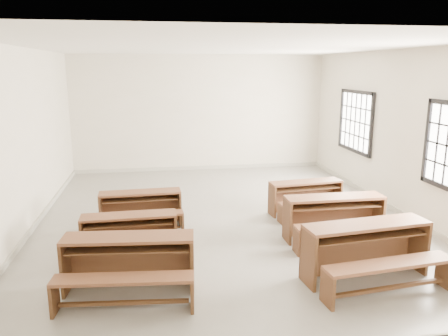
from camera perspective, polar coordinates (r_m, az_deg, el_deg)
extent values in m
plane|color=gray|center=(8.50, 0.00, -6.58)|extent=(8.50, 8.50, 0.00)
cube|color=silver|center=(8.02, 0.00, 15.33)|extent=(7.00, 8.50, 0.05)
cube|color=beige|center=(12.26, -3.15, 7.12)|extent=(7.00, 0.05, 3.20)
cube|color=beige|center=(4.09, 9.44, -4.92)|extent=(7.00, 0.05, 3.20)
cube|color=beige|center=(8.30, -24.45, 3.19)|extent=(0.05, 8.50, 3.20)
cube|color=beige|center=(9.30, 21.71, 4.36)|extent=(0.05, 8.50, 3.20)
cube|color=#9C9A8D|center=(12.52, -3.06, 0.05)|extent=(7.00, 0.04, 0.10)
cube|color=#9C9A8D|center=(8.67, -23.52, -6.95)|extent=(0.04, 8.50, 0.10)
cube|color=#9C9A8D|center=(9.64, 20.97, -4.78)|extent=(0.04, 8.50, 0.10)
cube|color=black|center=(8.45, 25.01, 3.28)|extent=(0.06, 0.08, 1.46)
cube|color=white|center=(10.87, 16.88, 5.84)|extent=(0.02, 1.50, 1.30)
cube|color=black|center=(10.81, 17.03, 9.47)|extent=(0.06, 1.62, 0.08)
cube|color=black|center=(10.96, 16.56, 2.26)|extent=(0.06, 1.62, 0.08)
cube|color=black|center=(10.16, 18.71, 5.25)|extent=(0.06, 0.08, 1.46)
cube|color=black|center=(11.58, 15.10, 6.35)|extent=(0.06, 0.08, 1.46)
cube|color=brown|center=(5.77, -12.41, -8.86)|extent=(1.70, 0.57, 0.04)
cube|color=brown|center=(6.08, -11.97, -11.49)|extent=(1.66, 0.20, 0.71)
cube|color=#4A2C19|center=(6.09, -19.97, -11.99)|extent=(0.08, 0.42, 0.71)
cube|color=#4A2C19|center=(5.85, -4.15, -12.26)|extent=(0.08, 0.42, 0.71)
cube|color=#4A2C19|center=(5.80, -12.37, -10.28)|extent=(1.56, 0.46, 0.02)
cube|color=brown|center=(5.44, -13.06, -13.92)|extent=(1.69, 0.45, 0.04)
cube|color=#4A2C19|center=(5.72, -21.29, -15.52)|extent=(0.07, 0.29, 0.40)
cube|color=#4A2C19|center=(5.46, -4.17, -16.03)|extent=(0.07, 0.29, 0.40)
cube|color=#4A2C19|center=(5.58, -12.89, -16.78)|extent=(1.54, 0.20, 0.04)
cube|color=brown|center=(6.88, -12.36, -6.09)|extent=(1.45, 0.40, 0.04)
cube|color=brown|center=(7.15, -12.20, -8.14)|extent=(1.44, 0.07, 0.61)
cube|color=#4A2C19|center=(7.06, -18.01, -8.77)|extent=(0.05, 0.36, 0.61)
cube|color=#4A2C19|center=(7.00, -6.41, -8.36)|extent=(0.05, 0.36, 0.61)
cube|color=#4A2C19|center=(6.91, -12.31, -7.13)|extent=(1.34, 0.31, 0.02)
cube|color=brown|center=(6.56, -12.34, -9.57)|extent=(1.45, 0.29, 0.04)
cube|color=#4A2C19|center=(6.70, -18.40, -11.23)|extent=(0.04, 0.25, 0.34)
cube|color=#4A2C19|center=(6.65, -6.08, -10.82)|extent=(0.04, 0.25, 0.34)
cube|color=#4A2C19|center=(6.67, -12.23, -11.72)|extent=(1.34, 0.08, 0.04)
cube|color=brown|center=(8.06, -10.91, -3.15)|extent=(1.47, 0.42, 0.04)
cube|color=brown|center=(8.31, -10.82, -5.02)|extent=(1.46, 0.09, 0.62)
cube|color=#4A2C19|center=(8.19, -15.82, -5.57)|extent=(0.05, 0.37, 0.62)
cube|color=#4A2C19|center=(8.18, -5.80, -5.13)|extent=(0.05, 0.37, 0.62)
cube|color=#4A2C19|center=(8.08, -10.87, -4.06)|extent=(1.36, 0.32, 0.02)
cube|color=brown|center=(7.71, -10.79, -6.02)|extent=(1.47, 0.31, 0.04)
cube|color=#4A2C19|center=(7.81, -16.00, -7.55)|extent=(0.05, 0.26, 0.35)
cube|color=#4A2C19|center=(7.81, -5.45, -7.09)|extent=(0.05, 0.26, 0.35)
cube|color=#4A2C19|center=(7.80, -10.70, -7.92)|extent=(1.35, 0.10, 0.04)
cube|color=brown|center=(6.26, 18.20, -7.04)|extent=(1.80, 0.64, 0.04)
cube|color=brown|center=(6.56, 16.99, -9.75)|extent=(1.76, 0.24, 0.75)
cube|color=#4A2C19|center=(6.00, 10.94, -11.59)|extent=(0.09, 0.44, 0.75)
cube|color=#4A2C19|center=(6.90, 24.00, -9.19)|extent=(0.09, 0.44, 0.75)
cube|color=#4A2C19|center=(6.30, 18.22, -8.42)|extent=(1.66, 0.51, 0.02)
cube|color=brown|center=(5.98, 20.87, -11.63)|extent=(1.79, 0.51, 0.04)
cube|color=#4A2C19|center=(5.65, 13.37, -15.23)|extent=(0.08, 0.31, 0.42)
cube|color=#4A2C19|center=(6.59, 26.88, -12.08)|extent=(0.08, 0.31, 0.42)
cube|color=#4A2C19|center=(6.12, 20.62, -14.45)|extent=(1.63, 0.24, 0.04)
cube|color=brown|center=(7.54, 14.25, -3.73)|extent=(1.67, 0.42, 0.04)
cube|color=brown|center=(7.82, 13.56, -5.98)|extent=(1.67, 0.05, 0.71)
cube|color=#4A2C19|center=(7.38, 8.26, -6.89)|extent=(0.04, 0.42, 0.71)
cube|color=#4A2C19|center=(8.01, 19.47, -5.92)|extent=(0.04, 0.42, 0.71)
cube|color=#4A2C19|center=(7.57, 14.25, -4.83)|extent=(1.54, 0.32, 0.02)
cube|color=brown|center=(7.20, 15.73, -7.24)|extent=(1.67, 0.30, 0.04)
cube|color=#4A2C19|center=(6.99, 9.48, -9.48)|extent=(0.04, 0.29, 0.40)
cube|color=#4A2C19|center=(7.64, 21.21, -8.21)|extent=(0.04, 0.29, 0.40)
cube|color=#4A2C19|center=(7.31, 15.58, -9.54)|extent=(1.54, 0.06, 0.04)
cube|color=brown|center=(8.79, 10.65, -1.80)|extent=(1.49, 0.52, 0.04)
cube|color=brown|center=(9.02, 10.11, -3.56)|extent=(1.45, 0.20, 0.62)
cube|color=#4A2C19|center=(8.60, 6.30, -4.25)|extent=(0.08, 0.37, 0.62)
cube|color=#4A2C19|center=(9.21, 14.55, -3.44)|extent=(0.08, 0.37, 0.62)
cube|color=#4A2C19|center=(8.81, 10.67, -2.63)|extent=(1.37, 0.42, 0.02)
cube|color=brown|center=(8.49, 11.89, -4.31)|extent=(1.47, 0.41, 0.04)
cube|color=#4A2C19|center=(8.26, 7.41, -6.03)|extent=(0.06, 0.26, 0.35)
cube|color=#4A2C19|center=(8.88, 15.92, -5.05)|extent=(0.06, 0.26, 0.35)
cube|color=#4A2C19|center=(8.57, 11.80, -6.06)|extent=(1.34, 0.19, 0.04)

